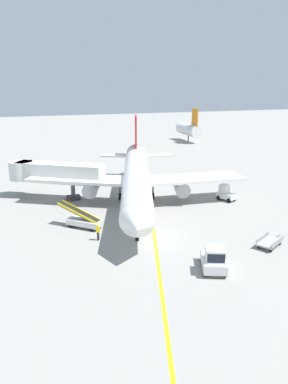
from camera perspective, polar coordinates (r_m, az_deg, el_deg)
The scene contains 12 objects.
ground_plane at distance 38.46m, azimuth 1.43°, elevation -6.96°, with size 300.00×300.00×0.00m, color gray.
taxi_line_yellow at distance 43.36m, azimuth 1.25°, elevation -4.21°, with size 0.30×80.00×0.01m, color yellow.
airliner at distance 48.25m, azimuth -1.16°, elevation 2.17°, with size 27.73×34.56×10.10m.
jet_bridge at distance 52.00m, azimuth -13.95°, elevation 2.87°, with size 12.16×9.00×4.85m.
pushback_tug at distance 32.43m, azimuth 10.49°, elevation -9.94°, with size 3.11×4.05×2.20m.
baggage_tug_near_wing at distance 51.33m, azimuth 12.20°, elevation -0.21°, with size 2.15×2.72×2.10m.
belt_loader_forward_hold at distance 41.44m, azimuth -9.14°, elevation -4.27°, with size 4.53×4.30×2.59m.
baggage_cart_loaded at distance 38.31m, azimuth 18.44°, elevation -7.18°, with size 3.64×2.77×0.94m.
ground_crew_marshaller at distance 37.89m, azimuth -6.95°, elevation -5.96°, with size 0.36×0.24×1.70m.
safety_cone_nose_left at distance 50.41m, azimuth -11.22°, elevation -1.30°, with size 0.36×0.36×0.44m, color orange.
safety_cone_nose_right at distance 51.28m, azimuth -8.56°, elevation -0.86°, with size 0.36×0.36×0.44m, color orange.
distant_aircraft_mid_right at distance 101.27m, azimuth 6.76°, elevation 9.39°, with size 3.00×10.10×8.80m.
Camera 1 is at (-12.20, -33.17, 15.17)m, focal length 35.37 mm.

